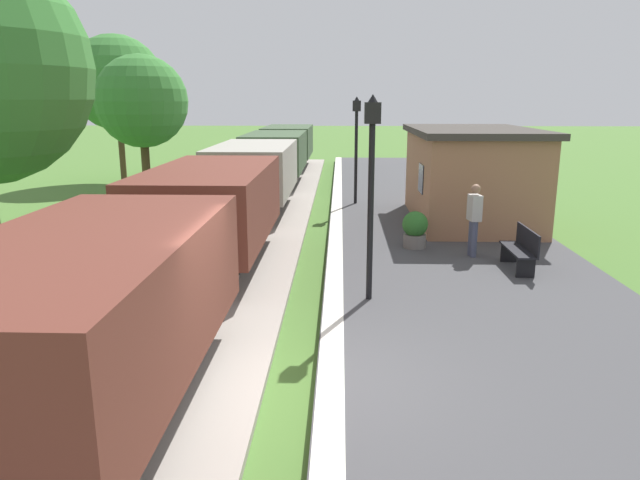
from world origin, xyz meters
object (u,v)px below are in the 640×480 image
(bench_down_platform, at_px, (440,181))
(tree_field_left, at_px, (117,83))
(tree_trackside_far, at_px, (141,102))
(lamp_post_near, at_px, (372,161))
(station_hut, at_px, (470,175))
(freight_train, at_px, (254,174))
(bench_near_hut, at_px, (521,248))
(lamp_post_far, at_px, (356,130))
(person_waiting, at_px, (474,217))
(potted_planter, at_px, (415,229))

(bench_down_platform, relative_size, tree_field_left, 0.22)
(tree_trackside_far, bearing_deg, tree_field_left, 115.48)
(lamp_post_near, xyz_separation_m, tree_field_left, (-10.87, 17.05, 1.78))
(tree_field_left, bearing_deg, station_hut, -34.55)
(freight_train, height_order, station_hut, station_hut)
(bench_near_hut, bearing_deg, bench_down_platform, 90.00)
(tree_field_left, bearing_deg, lamp_post_near, -57.49)
(bench_down_platform, xyz_separation_m, tree_trackside_far, (-10.50, -3.37, 3.05))
(freight_train, bearing_deg, lamp_post_far, 15.92)
(person_waiting, relative_size, potted_planter, 1.87)
(lamp_post_near, relative_size, tree_trackside_far, 0.70)
(person_waiting, distance_m, tree_trackside_far, 11.72)
(tree_trackside_far, distance_m, tree_field_left, 8.76)
(lamp_post_far, xyz_separation_m, tree_trackside_far, (-7.11, -1.01, 0.97))
(person_waiting, bearing_deg, lamp_post_far, -78.26)
(bench_near_hut, xyz_separation_m, potted_planter, (-2.06, 1.85, 0.00))
(station_hut, relative_size, potted_planter, 6.33)
(station_hut, relative_size, lamp_post_far, 1.57)
(tree_trackside_far, bearing_deg, lamp_post_near, -52.22)
(bench_near_hut, xyz_separation_m, person_waiting, (-0.81, 1.08, 0.46))
(freight_train, bearing_deg, bench_near_hut, -46.38)
(station_hut, xyz_separation_m, potted_planter, (-2.03, -3.38, -0.93))
(freight_train, xyz_separation_m, potted_planter, (4.77, -5.32, -0.67))
(bench_down_platform, bearing_deg, potted_planter, -103.39)
(station_hut, xyz_separation_m, lamp_post_near, (-3.35, -7.26, 1.15))
(station_hut, distance_m, person_waiting, 4.25)
(lamp_post_far, distance_m, tree_field_left, 12.98)
(station_hut, height_order, lamp_post_near, lamp_post_near)
(freight_train, xyz_separation_m, person_waiting, (6.03, -6.09, -0.21))
(freight_train, xyz_separation_m, tree_field_left, (-7.41, 7.85, 3.18))
(person_waiting, bearing_deg, freight_train, -53.56)
(person_waiting, relative_size, lamp_post_near, 0.46)
(lamp_post_near, distance_m, tree_field_left, 20.30)
(tree_trackside_far, bearing_deg, potted_planter, -32.13)
(tree_trackside_far, relative_size, tree_field_left, 0.79)
(station_hut, bearing_deg, tree_field_left, 145.45)
(freight_train, height_order, lamp_post_near, lamp_post_near)
(lamp_post_near, bearing_deg, tree_field_left, 122.51)
(bench_near_hut, xyz_separation_m, tree_trackside_far, (-10.50, 7.15, 3.05))
(freight_train, bearing_deg, person_waiting, -45.29)
(person_waiting, relative_size, lamp_post_far, 0.46)
(potted_planter, distance_m, tree_field_left, 18.36)
(bench_near_hut, bearing_deg, person_waiting, 126.67)
(potted_planter, bearing_deg, lamp_post_near, -108.78)
(tree_field_left, bearing_deg, bench_down_platform, -17.54)
(bench_down_platform, height_order, tree_field_left, tree_field_left)
(bench_near_hut, xyz_separation_m, lamp_post_far, (-3.38, 8.16, 2.08))
(lamp_post_near, bearing_deg, lamp_post_far, 90.00)
(potted_planter, bearing_deg, bench_down_platform, 76.61)
(station_hut, relative_size, lamp_post_near, 1.57)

